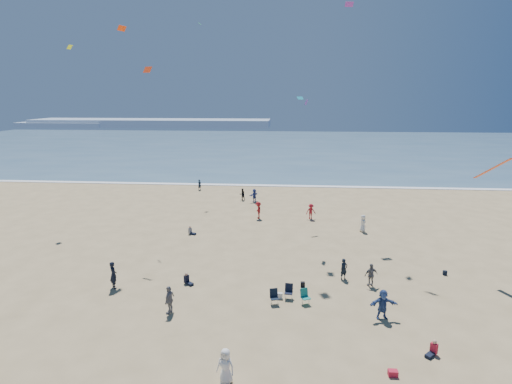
{
  "coord_description": "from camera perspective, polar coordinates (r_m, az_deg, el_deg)",
  "views": [
    {
      "loc": [
        3.78,
        -13.91,
        13.0
      ],
      "look_at": [
        2.0,
        8.0,
        7.79
      ],
      "focal_mm": 28.0,
      "sensor_mm": 36.0,
      "label": 1
    }
  ],
  "objects": [
    {
      "name": "seated_group",
      "position": [
        24.41,
        -1.66,
        -17.7
      ],
      "size": [
        18.13,
        29.02,
        0.84
      ],
      "color": "white",
      "rests_on": "ground"
    },
    {
      "name": "standing_flyers",
      "position": [
        35.77,
        1.95,
        -6.5
      ],
      "size": [
        23.04,
        40.14,
        1.95
      ],
      "color": "gray",
      "rests_on": "ground"
    },
    {
      "name": "black_backpack",
      "position": [
        28.99,
        6.7,
        -13.0
      ],
      "size": [
        0.3,
        0.22,
        0.38
      ],
      "primitive_type": "cube",
      "color": "black",
      "rests_on": "ground"
    },
    {
      "name": "kites_aloft",
      "position": [
        26.92,
        15.6,
        16.19
      ],
      "size": [
        40.07,
        46.32,
        25.48
      ],
      "color": "white",
      "rests_on": "ground"
    },
    {
      "name": "chair_cluster",
      "position": [
        26.81,
        4.83,
        -14.52
      ],
      "size": [
        2.77,
        1.5,
        1.0
      ],
      "color": "black",
      "rests_on": "ground"
    },
    {
      "name": "cooler",
      "position": [
        21.98,
        18.97,
        -23.27
      ],
      "size": [
        0.45,
        0.3,
        0.3
      ],
      "primitive_type": "cube",
      "color": "red",
      "rests_on": "ground"
    },
    {
      "name": "navy_bag",
      "position": [
        33.74,
        25.38,
        -10.38
      ],
      "size": [
        0.28,
        0.18,
        0.34
      ],
      "primitive_type": "cube",
      "color": "black",
      "rests_on": "ground"
    },
    {
      "name": "white_tote",
      "position": [
        27.38,
        3.43,
        -14.57
      ],
      "size": [
        0.35,
        0.2,
        0.4
      ],
      "primitive_type": "cube",
      "color": "silver",
      "rests_on": "ground"
    },
    {
      "name": "headland_far",
      "position": [
        194.99,
        -14.66,
        9.55
      ],
      "size": [
        110.0,
        20.0,
        3.2
      ],
      "primitive_type": "cube",
      "color": "#7A8EA8",
      "rests_on": "ground"
    },
    {
      "name": "headland_near",
      "position": [
        207.18,
        -25.74,
        8.71
      ],
      "size": [
        40.0,
        14.0,
        2.0
      ],
      "primitive_type": "cube",
      "color": "#7A8EA8",
      "rests_on": "ground"
    },
    {
      "name": "ocean",
      "position": [
        109.75,
        2.65,
        6.53
      ],
      "size": [
        220.0,
        100.0,
        0.06
      ],
      "primitive_type": "cube",
      "color": "#476B84",
      "rests_on": "ground"
    },
    {
      "name": "surf_line",
      "position": [
        60.44,
        0.95,
        0.94
      ],
      "size": [
        220.0,
        1.2,
        0.08
      ],
      "primitive_type": "cube",
      "color": "white",
      "rests_on": "ground"
    }
  ]
}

